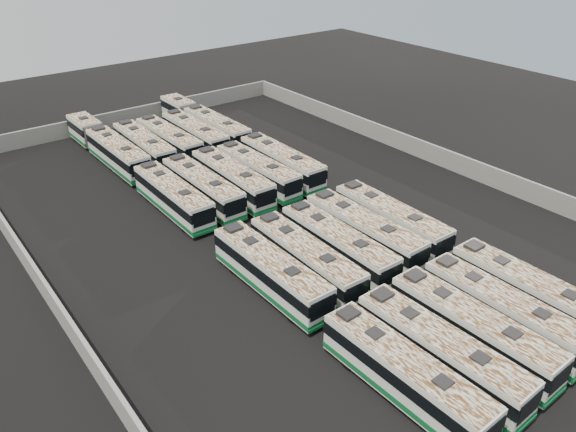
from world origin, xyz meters
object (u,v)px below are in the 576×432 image
object	(u,v)px
bus_midfront_far_right	(391,220)
bus_back_left	(144,147)
bus_midback_left	(203,187)
bus_back_center	(169,141)
bus_midback_far_left	(173,196)
bus_back_far_right	(204,122)
bus_midback_center	(232,179)
bus_front_far_right	(530,294)
bus_midfront_center	(338,245)
bus_midback_far_right	(282,163)
bus_front_left	(440,352)
bus_front_far_left	(405,374)
bus_back_far_left	(107,145)
bus_midfront_far_left	(271,272)
bus_midfront_left	(306,259)
bus_front_right	(502,311)
bus_front_center	(472,330)
bus_back_right	(195,135)
bus_midback_right	(258,171)
bus_midfront_right	(364,232)

from	to	relation	value
bus_midfront_far_right	bus_back_left	distance (m)	31.76
bus_midback_left	bus_back_center	bearing A→B (deg)	76.54
bus_midback_far_left	bus_back_far_right	distance (m)	21.63
bus_midback_center	bus_front_far_right	bearing A→B (deg)	-76.29
bus_midfront_center	bus_midback_far_right	world-z (taller)	bus_midback_far_right
bus_front_left	bus_midback_center	distance (m)	30.15
bus_front_far_left	bus_back_far_left	distance (m)	47.03
bus_front_far_left	bus_back_left	world-z (taller)	bus_back_left
bus_back_far_left	bus_back_center	world-z (taller)	bus_back_far_left
bus_midfront_far_left	bus_midback_far_left	bearing A→B (deg)	89.60
bus_front_far_right	bus_midfront_left	size ratio (longest dim) A/B	1.01
bus_midfront_left	bus_back_far_right	world-z (taller)	bus_back_far_right
bus_front_right	bus_back_far_left	world-z (taller)	bus_back_far_left
bus_front_center	bus_front_left	bearing A→B (deg)	-179.29
bus_front_left	bus_midback_center	world-z (taller)	bus_midback_center
bus_midfront_center	bus_midback_far_right	distance (m)	17.88
bus_midfront_far_left	bus_front_left	bearing A→B (deg)	-77.02
bus_back_right	bus_midback_right	bearing A→B (deg)	-90.05
bus_midback_far_right	bus_midfront_far_right	bearing A→B (deg)	-89.29
bus_midback_left	bus_front_far_right	bearing A→B (deg)	-71.47
bus_front_center	bus_back_far_right	size ratio (longest dim) A/B	0.65
bus_midfront_right	bus_midback_far_right	world-z (taller)	bus_midback_far_right
bus_front_far_left	bus_midfront_far_left	bearing A→B (deg)	89.29
bus_midback_far_left	bus_back_far_left	size ratio (longest dim) A/B	0.64
bus_back_far_left	bus_back_left	distance (m)	4.61
bus_front_left	bus_back_far_left	xyz separation A→B (m)	(-3.26, 47.12, 0.00)
bus_front_right	bus_midback_center	size ratio (longest dim) A/B	0.97
bus_front_far_left	bus_back_left	xyz separation A→B (m)	(3.30, 43.86, 0.04)
bus_front_right	bus_midfront_far_right	distance (m)	14.20
bus_back_right	bus_front_center	bearing A→B (deg)	-94.38
bus_midfront_right	bus_back_center	bearing A→B (deg)	95.77
bus_midfront_right	bus_midback_left	world-z (taller)	bus_midfront_right
bus_front_far_left	bus_back_left	distance (m)	43.98
bus_front_right	bus_front_far_right	size ratio (longest dim) A/B	0.98
bus_midback_right	bus_back_center	bearing A→B (deg)	102.40
bus_midfront_left	bus_back_far_right	distance (m)	35.10
bus_midfront_far_left	bus_back_center	bearing A→B (deg)	77.28
bus_midfront_far_right	bus_midback_right	distance (m)	16.59
bus_midfront_left	bus_midback_far_left	size ratio (longest dim) A/B	1.00
bus_midback_far_left	bus_midback_center	xyz separation A→B (m)	(6.69, -0.27, 0.03)
bus_front_right	bus_midfront_left	bearing A→B (deg)	116.15
bus_midback_far_right	bus_back_far_left	size ratio (longest dim) A/B	0.65
bus_front_far_left	bus_midback_center	world-z (taller)	bus_midback_center
bus_midfront_far_left	bus_midfront_right	distance (m)	10.05
bus_front_center	bus_back_right	world-z (taller)	bus_back_right
bus_front_center	bus_back_far_right	bearing A→B (deg)	81.01
bus_midback_left	bus_midback_far_right	world-z (taller)	bus_midback_far_right
bus_front_far_right	bus_back_far_right	bearing A→B (deg)	90.08
bus_front_left	bus_midback_far_right	world-z (taller)	bus_midback_far_right
bus_midback_left	bus_midback_right	xyz separation A→B (m)	(6.74, -0.08, -0.03)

